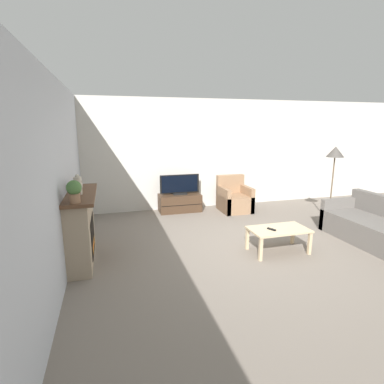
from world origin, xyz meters
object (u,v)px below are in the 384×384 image
at_px(tv_stand, 180,203).
at_px(coffee_table, 278,232).
at_px(mantel_vase_centre_left, 78,185).
at_px(floor_lamp, 335,156).
at_px(mantel_clock, 80,186).
at_px(fireplace, 81,227).
at_px(remote, 271,229).
at_px(mantel_vase_left, 76,194).
at_px(potted_plant, 74,190).
at_px(armchair, 234,199).
at_px(tv, 180,185).
at_px(couch, 381,230).

xyz_separation_m(tv_stand, coffee_table, (1.00, -2.79, 0.14)).
bearing_deg(mantel_vase_centre_left, floor_lamp, 7.97).
distance_m(mantel_clock, tv_stand, 3.09).
relative_size(fireplace, mantel_vase_centre_left, 4.93).
height_order(remote, floor_lamp, floor_lamp).
xyz_separation_m(mantel_vase_left, potted_plant, (-0.00, -0.18, 0.09)).
xyz_separation_m(mantel_clock, remote, (2.92, -0.71, -0.74)).
bearing_deg(remote, armchair, 53.98).
bearing_deg(tv, mantel_vase_left, -127.63).
height_order(fireplace, coffee_table, fireplace).
relative_size(mantel_clock, tv, 0.16).
distance_m(tv_stand, floor_lamp, 3.60).
bearing_deg(mantel_vase_centre_left, tv, 48.69).
relative_size(fireplace, floor_lamp, 0.90).
distance_m(mantel_vase_centre_left, armchair, 4.06).
height_order(armchair, coffee_table, armchair).
distance_m(mantel_clock, coffee_table, 3.24).
relative_size(fireplace, coffee_table, 1.52).
xyz_separation_m(armchair, remote, (-0.45, -2.52, 0.13)).
bearing_deg(fireplace, coffee_table, -10.01).
relative_size(mantel_clock, potted_plant, 0.50).
distance_m(mantel_clock, remote, 3.10).
distance_m(armchair, coffee_table, 2.52).
height_order(mantel_vase_left, coffee_table, mantel_vase_left).
bearing_deg(armchair, remote, -100.13).
distance_m(potted_plant, tv, 3.59).
bearing_deg(mantel_vase_centre_left, remote, -8.88).
bearing_deg(tv, potted_plant, -125.82).
height_order(mantel_clock, potted_plant, potted_plant).
height_order(mantel_vase_centre_left, potted_plant, same).
bearing_deg(coffee_table, tv_stand, 109.68).
distance_m(remote, floor_lamp, 2.61).
distance_m(tv_stand, tv, 0.44).
relative_size(potted_plant, armchair, 0.35).
xyz_separation_m(mantel_vase_centre_left, potted_plant, (0.00, -0.51, 0.03)).
bearing_deg(fireplace, mantel_vase_left, -87.82).
distance_m(tv, remote, 2.95).
relative_size(tv_stand, armchair, 1.19).
height_order(mantel_vase_left, armchair, mantel_vase_left).
xyz_separation_m(tv, couch, (2.90, -3.00, -0.38)).
bearing_deg(mantel_vase_left, remote, -2.50).
relative_size(mantel_vase_centre_left, coffee_table, 0.31).
relative_size(mantel_vase_left, mantel_clock, 1.23).
relative_size(mantel_vase_centre_left, floor_lamp, 0.18).
bearing_deg(floor_lamp, couch, -92.57).
bearing_deg(armchair, mantel_vase_left, -144.67).
height_order(coffee_table, couch, couch).
relative_size(fireplace, couch, 0.75).
bearing_deg(coffee_table, armchair, 83.03).
bearing_deg(mantel_vase_left, floor_lamp, 11.61).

